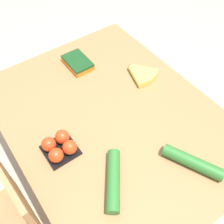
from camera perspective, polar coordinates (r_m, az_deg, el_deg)
name	(u,v)px	position (r m, az deg, el deg)	size (l,w,h in m)	color
ground_plane	(112,177)	(1.94, 0.00, -14.00)	(12.00, 12.00, 0.00)	#B7A88E
dining_table	(112,126)	(1.38, 0.00, -3.13)	(1.28, 0.98, 0.73)	#9E7044
banana_bunch	(141,73)	(1.50, 6.26, 8.39)	(0.17, 0.17, 0.04)	brown
tomato_pack	(59,147)	(1.19, -11.37, -7.37)	(0.14, 0.14, 0.08)	black
carrot_bag	(78,62)	(1.56, -7.50, 10.70)	(0.18, 0.12, 0.04)	orange
cucumber_near	(113,180)	(1.10, 0.29, -14.62)	(0.24, 0.20, 0.05)	#2D702D
cucumber_far	(193,162)	(1.19, 17.13, -10.38)	(0.26, 0.16, 0.05)	#2D702D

